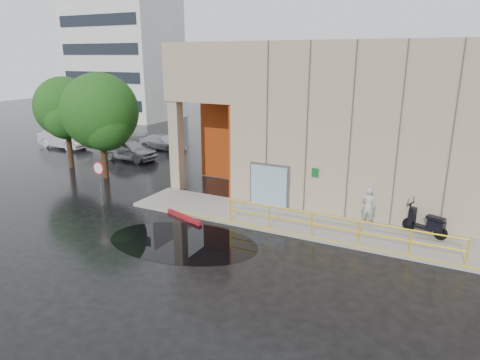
{
  "coord_description": "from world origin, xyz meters",
  "views": [
    {
      "loc": [
        8.06,
        -12.74,
        7.35
      ],
      "look_at": [
        0.07,
        3.0,
        2.19
      ],
      "focal_mm": 32.0,
      "sensor_mm": 36.0,
      "label": 1
    }
  ],
  "objects_px": {
    "car_c": "(163,142)",
    "tree_near": "(101,115)",
    "scooter": "(427,216)",
    "stop_sign": "(99,173)",
    "tree_far": "(65,110)",
    "red_curb": "(184,217)",
    "person": "(368,206)",
    "car_a": "(129,150)",
    "car_b": "(64,139)"
  },
  "relations": [
    {
      "from": "car_a",
      "to": "red_curb",
      "type": "bearing_deg",
      "value": -127.53
    },
    {
      "from": "car_a",
      "to": "car_b",
      "type": "relative_size",
      "value": 0.92
    },
    {
      "from": "scooter",
      "to": "car_a",
      "type": "xyz_separation_m",
      "value": [
        -20.41,
        5.34,
        -0.25
      ]
    },
    {
      "from": "car_a",
      "to": "tree_far",
      "type": "distance_m",
      "value": 5.18
    },
    {
      "from": "scooter",
      "to": "red_curb",
      "type": "height_order",
      "value": "scooter"
    },
    {
      "from": "tree_near",
      "to": "tree_far",
      "type": "distance_m",
      "value": 4.04
    },
    {
      "from": "car_a",
      "to": "car_b",
      "type": "bearing_deg",
      "value": 84.6
    },
    {
      "from": "scooter",
      "to": "tree_far",
      "type": "height_order",
      "value": "tree_far"
    },
    {
      "from": "car_b",
      "to": "tree_far",
      "type": "bearing_deg",
      "value": -124.69
    },
    {
      "from": "person",
      "to": "stop_sign",
      "type": "distance_m",
      "value": 12.98
    },
    {
      "from": "red_curb",
      "to": "scooter",
      "type": "bearing_deg",
      "value": 14.84
    },
    {
      "from": "car_c",
      "to": "tree_far",
      "type": "distance_m",
      "value": 8.59
    },
    {
      "from": "car_a",
      "to": "car_c",
      "type": "xyz_separation_m",
      "value": [
        -0.04,
        4.07,
        -0.15
      ]
    },
    {
      "from": "person",
      "to": "stop_sign",
      "type": "xyz_separation_m",
      "value": [
        -12.6,
        -3.06,
        0.68
      ]
    },
    {
      "from": "stop_sign",
      "to": "tree_near",
      "type": "xyz_separation_m",
      "value": [
        -3.42,
        3.95,
        2.24
      ]
    },
    {
      "from": "car_c",
      "to": "tree_near",
      "type": "height_order",
      "value": "tree_near"
    },
    {
      "from": "car_b",
      "to": "scooter",
      "type": "bearing_deg",
      "value": -98.83
    },
    {
      "from": "stop_sign",
      "to": "car_a",
      "type": "distance_m",
      "value": 10.04
    },
    {
      "from": "car_b",
      "to": "car_c",
      "type": "height_order",
      "value": "car_b"
    },
    {
      "from": "person",
      "to": "scooter",
      "type": "relative_size",
      "value": 0.9
    },
    {
      "from": "scooter",
      "to": "tree_near",
      "type": "distance_m",
      "value": 18.64
    },
    {
      "from": "person",
      "to": "scooter",
      "type": "bearing_deg",
      "value": -178.07
    },
    {
      "from": "car_c",
      "to": "tree_near",
      "type": "distance_m",
      "value": 9.37
    },
    {
      "from": "car_b",
      "to": "car_c",
      "type": "xyz_separation_m",
      "value": [
        7.49,
        3.27,
        -0.19
      ]
    },
    {
      "from": "stop_sign",
      "to": "tree_far",
      "type": "bearing_deg",
      "value": 168.29
    },
    {
      "from": "car_b",
      "to": "tree_far",
      "type": "relative_size",
      "value": 0.78
    },
    {
      "from": "person",
      "to": "tree_near",
      "type": "xyz_separation_m",
      "value": [
        -16.02,
        0.89,
        2.92
      ]
    },
    {
      "from": "car_a",
      "to": "car_b",
      "type": "distance_m",
      "value": 7.58
    },
    {
      "from": "person",
      "to": "car_b",
      "type": "distance_m",
      "value": 26.31
    },
    {
      "from": "car_a",
      "to": "tree_near",
      "type": "distance_m",
      "value": 5.83
    },
    {
      "from": "car_c",
      "to": "person",
      "type": "bearing_deg",
      "value": -116.26
    },
    {
      "from": "person",
      "to": "car_c",
      "type": "bearing_deg",
      "value": -25.15
    },
    {
      "from": "scooter",
      "to": "person",
      "type": "bearing_deg",
      "value": -159.0
    },
    {
      "from": "car_c",
      "to": "red_curb",
      "type": "bearing_deg",
      "value": -138.55
    },
    {
      "from": "car_c",
      "to": "tree_near",
      "type": "xyz_separation_m",
      "value": [
        2.07,
        -8.5,
        3.35
      ]
    },
    {
      "from": "car_b",
      "to": "tree_near",
      "type": "xyz_separation_m",
      "value": [
        9.56,
        -5.23,
        3.16
      ]
    },
    {
      "from": "scooter",
      "to": "car_c",
      "type": "xyz_separation_m",
      "value": [
        -20.45,
        9.4,
        -0.4
      ]
    },
    {
      "from": "scooter",
      "to": "car_a",
      "type": "relative_size",
      "value": 0.44
    },
    {
      "from": "stop_sign",
      "to": "person",
      "type": "bearing_deg",
      "value": 34.75
    },
    {
      "from": "scooter",
      "to": "red_curb",
      "type": "xyz_separation_m",
      "value": [
        -10.19,
        -2.7,
        -0.9
      ]
    },
    {
      "from": "person",
      "to": "car_c",
      "type": "distance_m",
      "value": 20.39
    },
    {
      "from": "stop_sign",
      "to": "car_a",
      "type": "xyz_separation_m",
      "value": [
        -5.45,
        8.38,
        -0.96
      ]
    },
    {
      "from": "car_b",
      "to": "car_c",
      "type": "distance_m",
      "value": 8.18
    },
    {
      "from": "stop_sign",
      "to": "car_b",
      "type": "bearing_deg",
      "value": 165.87
    },
    {
      "from": "car_a",
      "to": "person",
      "type": "bearing_deg",
      "value": -105.77
    },
    {
      "from": "car_c",
      "to": "tree_far",
      "type": "height_order",
      "value": "tree_far"
    },
    {
      "from": "scooter",
      "to": "tree_far",
      "type": "bearing_deg",
      "value": -163.05
    },
    {
      "from": "stop_sign",
      "to": "tree_far",
      "type": "height_order",
      "value": "tree_far"
    },
    {
      "from": "red_curb",
      "to": "car_c",
      "type": "distance_m",
      "value": 15.88
    },
    {
      "from": "person",
      "to": "stop_sign",
      "type": "relative_size",
      "value": 0.76
    }
  ]
}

